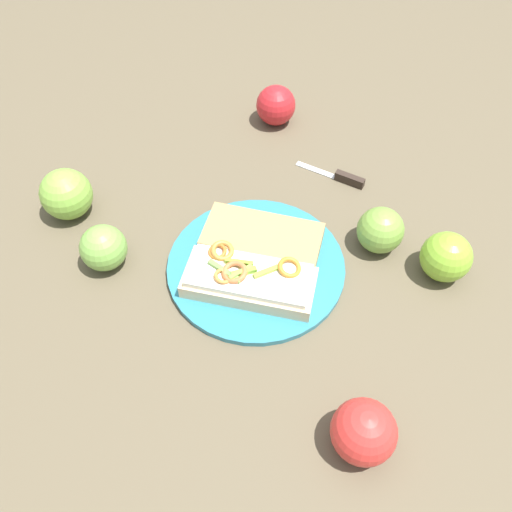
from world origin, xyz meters
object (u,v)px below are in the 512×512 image
apple_3 (103,248)px  plate (256,266)px  apple_1 (446,257)px  sandwich (249,279)px  apple_0 (66,194)px  apple_4 (364,432)px  knife (341,177)px  apple_2 (380,230)px  apple_5 (276,105)px  bread_slice_side (262,238)px

apple_3 → plate: bearing=-7.3°
apple_1 → apple_3: (-0.50, 0.06, -0.00)m
sandwich → apple_0: (-0.28, 0.18, 0.01)m
apple_4 → knife: 0.46m
apple_4 → knife: (0.06, 0.45, -0.03)m
apple_3 → sandwich: bearing=-18.0°
plate → sandwich: bearing=-109.0°
sandwich → knife: (0.18, 0.22, -0.02)m
apple_1 → apple_4: apple_4 is taller
apple_2 → apple_3: 0.42m
apple_3 → apple_5: 0.43m
bread_slice_side → apple_2: (0.18, -0.01, 0.01)m
apple_3 → apple_5: bearing=47.9°
apple_0 → apple_3: apple_0 is taller
apple_1 → knife: size_ratio=0.67×
plate → apple_1: apple_1 is taller
bread_slice_side → knife: bearing=-117.9°
plate → apple_2: (0.19, 0.03, 0.03)m
apple_1 → knife: (-0.11, 0.21, -0.03)m
apple_0 → apple_1: apple_0 is taller
apple_0 → apple_2: bearing=-12.6°
sandwich → apple_0: size_ratio=2.46×
apple_2 → apple_4: bearing=-106.1°
apple_4 → apple_0: bearing=133.9°
bread_slice_side → apple_1: size_ratio=2.40×
plate → apple_5: 0.36m
plate → bread_slice_side: (0.01, 0.04, 0.02)m
bread_slice_side → knife: 0.21m
apple_4 → bread_slice_side: bearing=106.1°
apple_0 → apple_2: 0.50m
sandwich → knife: size_ratio=1.82×
apple_0 → apple_4: apple_0 is taller
apple_3 → knife: 0.42m
apple_5 → knife: apple_5 is taller
plate → bread_slice_side: 0.05m
sandwich → apple_3: (-0.21, 0.07, 0.01)m
apple_3 → knife: apple_3 is taller
sandwich → apple_2: (0.21, 0.07, 0.01)m
apple_0 → apple_5: (0.36, 0.21, -0.00)m
plate → apple_3: bearing=172.7°
bread_slice_side → apple_0: apple_0 is taller
apple_0 → apple_1: size_ratio=1.10×
bread_slice_side → apple_4: bearing=125.3°
plate → apple_5: bearing=79.6°
sandwich → apple_1: bearing=-160.4°
apple_1 → knife: bearing=118.6°
bread_slice_side → knife: (0.15, 0.14, -0.02)m
apple_4 → apple_5: (-0.04, 0.62, -0.00)m
apple_1 → apple_4: size_ratio=0.96×
apple_2 → apple_1: bearing=-35.2°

